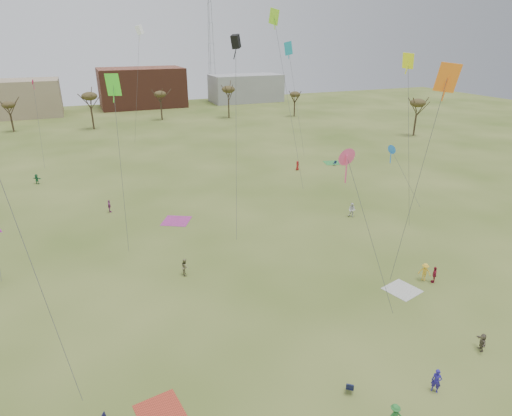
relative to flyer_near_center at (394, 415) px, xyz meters
name	(u,v)px	position (x,y,z in m)	size (l,w,h in m)	color
ground	(313,323)	(0.45, 10.40, -0.79)	(260.00, 260.00, 0.00)	#3B5219
flyer_near_center	(394,415)	(0.00, 0.00, 0.00)	(1.02, 0.59, 1.58)	#27752F
flyer_near_right	(436,381)	(4.25, 1.11, 0.06)	(0.62, 0.41, 1.69)	navy
spectator_fore_a	(434,275)	(13.94, 11.44, 0.02)	(0.95, 0.40, 1.63)	maroon
spectator_fore_b	(185,267)	(-7.24, 21.70, 0.06)	(0.82, 0.64, 1.70)	#857F54
spectator_fore_c	(482,342)	(10.27, 2.86, -0.08)	(1.32, 0.42, 1.42)	brown
flyer_mid_b	(425,272)	(13.34, 12.07, 0.09)	(1.14, 0.65, 1.76)	gold
spectator_mid_d	(109,206)	(-12.62, 40.93, 0.04)	(0.98, 0.41, 1.67)	#923D7E
spectator_mid_e	(352,210)	(15.76, 27.53, 0.14)	(0.90, 0.71, 1.86)	silver
flyer_far_a	(37,179)	(-22.06, 57.23, 0.00)	(1.47, 0.47, 1.58)	#277645
flyer_far_b	(297,166)	(18.86, 48.33, 0.01)	(0.78, 0.51, 1.60)	maroon
blanket_red	(160,412)	(-12.63, 6.27, -0.79)	(2.67, 2.67, 0.03)	#B43824
blanket_cream	(402,290)	(10.34, 11.46, -0.79)	(2.71, 2.71, 0.03)	beige
blanket_plum	(176,221)	(-5.23, 34.74, -0.79)	(3.22, 3.22, 0.03)	#A53283
blanket_olive	(332,163)	(26.80, 49.83, -0.79)	(2.85, 2.85, 0.03)	#348F3E
camp_chair_center	(350,389)	(-0.94, 3.13, -0.53)	(0.73, 0.74, 0.87)	#161B3D
camp_chair_right	(334,164)	(26.23, 48.23, -0.53)	(0.64, 0.61, 0.87)	#151F3A
kites_aloft	(192,55)	(0.79, 45.84, 18.21)	(47.90, 67.47, 23.93)	#E0471A
tree_line	(134,103)	(-2.40, 89.53, 6.30)	(117.44, 49.32, 8.91)	#3A2B1E
building_brick	(142,87)	(5.45, 130.40, 5.21)	(26.00, 16.00, 12.00)	brown
building_grey	(246,88)	(40.45, 128.40, 3.71)	(24.00, 12.00, 9.00)	gray
radio_tower	(211,43)	(30.45, 135.40, 18.42)	(1.51, 1.72, 41.00)	#9EA3A8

